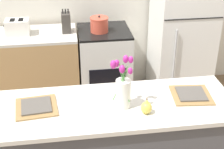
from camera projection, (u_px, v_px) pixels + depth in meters
name	position (u px, v px, depth m)	size (l,w,h in m)	color
back_counter	(7.00, 71.00, 4.04)	(1.68, 0.60, 0.91)	tan
stove_range	(104.00, 65.00, 4.18)	(0.60, 0.61, 0.91)	silver
refrigerator	(183.00, 27.00, 4.10)	(0.68, 0.67, 1.79)	white
flower_vase	(123.00, 89.00, 2.46)	(0.16, 0.13, 0.40)	silver
pear_figurine	(146.00, 107.00, 2.43)	(0.08, 0.08, 0.13)	#E5CC4C
plate_setting_left	(36.00, 107.00, 2.51)	(0.32, 0.32, 0.02)	olive
plate_setting_right	(191.00, 95.00, 2.65)	(0.32, 0.32, 0.02)	olive
toaster	(18.00, 27.00, 3.81)	(0.28, 0.18, 0.17)	silver
cooking_pot	(99.00, 25.00, 3.89)	(0.21, 0.21, 0.19)	#CC4C38
knife_block	(66.00, 23.00, 3.86)	(0.10, 0.14, 0.27)	#3D3833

